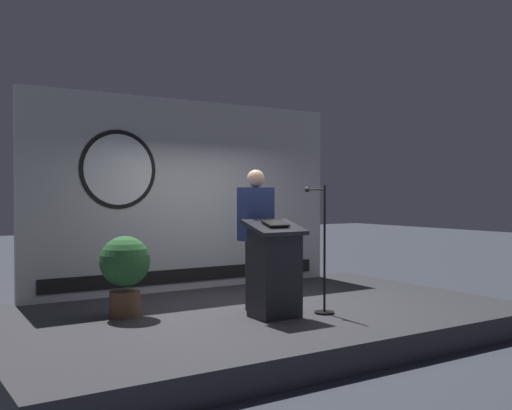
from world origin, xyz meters
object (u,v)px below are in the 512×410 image
(microphone_stand, at_px, (322,268))
(potted_plant, at_px, (125,268))
(speaker_person, at_px, (256,238))
(podium, at_px, (275,270))

(microphone_stand, distance_m, potted_plant, 2.34)
(microphone_stand, bearing_deg, speaker_person, 134.49)
(podium, bearing_deg, speaker_person, 84.29)
(podium, distance_m, potted_plant, 1.75)
(speaker_person, bearing_deg, potted_plant, 161.64)
(podium, distance_m, speaker_person, 0.59)
(speaker_person, relative_size, microphone_stand, 1.13)
(speaker_person, relative_size, potted_plant, 1.84)
(speaker_person, distance_m, potted_plant, 1.61)
(podium, relative_size, potted_plant, 1.21)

